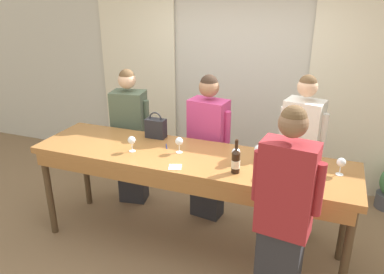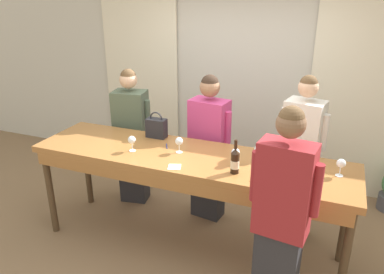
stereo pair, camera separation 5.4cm
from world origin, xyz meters
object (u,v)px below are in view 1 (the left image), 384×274
(wine_glass_back_mid, at_px, (236,153))
(guest_olive_jacket, at_px, (131,137))
(wine_glass_back_right, at_px, (341,163))
(wine_glass_front_mid, at_px, (132,141))
(handbag, at_px, (156,128))
(wine_bottle, at_px, (236,161))
(tasting_bar, at_px, (188,164))
(guest_pink_top, at_px, (208,147))
(host_pouring, at_px, (283,222))
(wine_glass_center_right, at_px, (273,164))
(wine_glass_back_left, at_px, (295,165))
(wine_glass_center_left, at_px, (314,174))
(wine_glass_front_right, at_px, (305,161))
(wine_glass_center_mid, at_px, (179,142))
(guest_cream_sweater, at_px, (299,158))
(wine_glass_front_left, at_px, (258,149))

(wine_glass_back_mid, height_order, guest_olive_jacket, guest_olive_jacket)
(wine_glass_back_right, bearing_deg, wine_glass_front_mid, -174.14)
(guest_olive_jacket, bearing_deg, handbag, -32.22)
(wine_glass_back_right, bearing_deg, wine_bottle, -161.88)
(tasting_bar, xyz_separation_m, guest_pink_top, (-0.01, 0.62, -0.08))
(handbag, distance_m, host_pouring, 1.76)
(tasting_bar, height_order, wine_bottle, wine_bottle)
(handbag, height_order, wine_glass_center_right, handbag)
(guest_olive_jacket, bearing_deg, tasting_bar, -32.46)
(wine_glass_back_left, height_order, host_pouring, host_pouring)
(host_pouring, bearing_deg, wine_glass_center_left, 71.17)
(tasting_bar, distance_m, wine_glass_back_left, 1.00)
(handbag, height_order, wine_glass_back_mid, handbag)
(wine_glass_center_right, distance_m, wine_glass_back_left, 0.18)
(tasting_bar, height_order, wine_glass_back_left, wine_glass_back_left)
(wine_glass_front_right, bearing_deg, guest_olive_jacket, 163.54)
(wine_glass_center_mid, relative_size, wine_glass_back_right, 1.00)
(guest_pink_top, distance_m, guest_cream_sweater, 0.97)
(wine_glass_back_left, height_order, guest_olive_jacket, guest_olive_jacket)
(wine_glass_center_left, distance_m, wine_glass_center_mid, 1.26)
(wine_glass_center_right, height_order, wine_glass_back_right, same)
(wine_glass_front_left, relative_size, wine_glass_back_right, 1.00)
(handbag, xyz_separation_m, wine_glass_center_right, (1.29, -0.45, 0.00))
(wine_glass_back_mid, distance_m, host_pouring, 0.84)
(guest_olive_jacket, relative_size, guest_cream_sweater, 0.95)
(wine_glass_front_mid, distance_m, wine_glass_center_right, 1.34)
(tasting_bar, height_order, wine_glass_front_right, wine_glass_front_right)
(wine_glass_center_right, bearing_deg, wine_glass_back_right, 23.27)
(wine_glass_back_mid, bearing_deg, wine_glass_front_right, 3.91)
(wine_glass_front_mid, distance_m, wine_glass_center_mid, 0.45)
(handbag, relative_size, wine_glass_back_right, 1.82)
(wine_glass_front_mid, bearing_deg, tasting_bar, 10.31)
(handbag, bearing_deg, tasting_bar, -32.70)
(wine_glass_back_right, relative_size, host_pouring, 0.08)
(wine_glass_back_right, bearing_deg, wine_glass_back_mid, -172.80)
(wine_glass_front_left, height_order, guest_cream_sweater, guest_cream_sweater)
(wine_bottle, distance_m, wine_glass_front_mid, 1.04)
(wine_bottle, height_order, wine_glass_center_right, wine_bottle)
(tasting_bar, bearing_deg, wine_glass_front_right, 1.30)
(tasting_bar, bearing_deg, handbag, 147.30)
(wine_bottle, xyz_separation_m, wine_glass_back_mid, (-0.04, 0.16, 0.00))
(wine_glass_center_right, relative_size, host_pouring, 0.08)
(wine_glass_front_right, height_order, wine_glass_center_right, same)
(tasting_bar, distance_m, guest_olive_jacket, 1.16)
(wine_glass_front_mid, height_order, host_pouring, host_pouring)
(handbag, distance_m, wine_glass_center_left, 1.69)
(tasting_bar, xyz_separation_m, wine_glass_center_left, (1.13, -0.19, 0.20))
(wine_bottle, relative_size, handbag, 1.08)
(wine_glass_front_right, relative_size, wine_glass_back_mid, 1.00)
(wine_bottle, height_order, wine_glass_front_left, wine_bottle)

